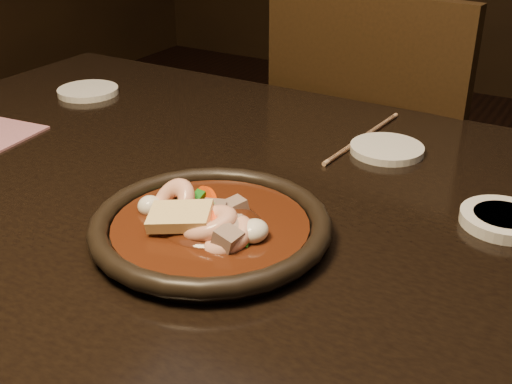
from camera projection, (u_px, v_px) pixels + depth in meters
The scene contains 8 objects.
table at pixel (287, 253), 0.90m from camera, with size 1.60×0.90×0.75m.
chair at pixel (380, 178), 1.47m from camera, with size 0.49×0.49×0.95m.
plate at pixel (211, 227), 0.78m from camera, with size 0.30×0.30×0.03m.
stirfry at pixel (208, 224), 0.78m from camera, with size 0.18×0.14×0.06m.
soy_dish at pixel (503, 219), 0.81m from camera, with size 0.11×0.11×0.02m, color silver.
saucer_left at pixel (88, 91), 1.28m from camera, with size 0.12×0.12×0.01m, color silver.
saucer_right at pixel (387, 149), 1.02m from camera, with size 0.12×0.12×0.01m, color silver.
chopsticks at pixel (363, 137), 1.07m from camera, with size 0.03×0.27×0.01m.
Camera 1 is at (0.35, -0.68, 1.16)m, focal length 45.00 mm.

